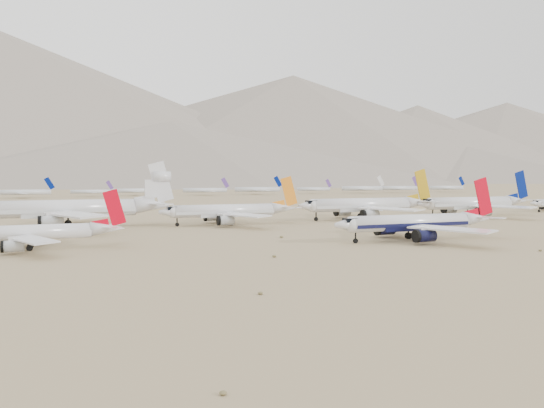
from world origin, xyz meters
The scene contains 11 objects.
ground centered at (0.00, 0.00, 0.00)m, with size 7000.00×7000.00×0.00m, color olive.
main_airliner centered at (-1.02, -1.96, 4.26)m, with size 43.96×42.93×15.51m.
second_airliner centered at (-87.96, 14.36, 3.60)m, with size 36.31×35.49×12.87m.
row2_navy_widebody centered at (68.50, 54.36, 5.08)m, with size 51.17×50.03×18.20m.
row2_gold_tail centered at (20.95, 56.87, 5.20)m, with size 52.20×51.05×18.59m.
row2_orange_tail centered at (-31.47, 55.06, 4.43)m, with size 44.26×43.30×15.79m.
row2_white_trijet centered at (-79.11, 62.26, 5.99)m, with size 58.38×57.06×20.69m.
distant_storage_row centered at (20.63, 319.28, 4.35)m, with size 584.95×54.71×14.28m.
mountain_range centered at (70.18, 1648.01, 190.32)m, with size 7354.00×3024.00×470.00m.
foothills centered at (526.68, 1100.00, 67.15)m, with size 4637.50×1395.00×155.00m.
desert_scrub centered at (-30.36, -24.48, 0.29)m, with size 206.06×121.67×0.63m.
Camera 1 is at (-81.90, -109.37, 15.69)m, focal length 35.00 mm.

